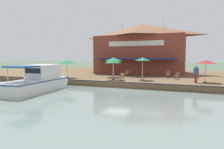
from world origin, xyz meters
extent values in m
plane|color=#4C5B47|center=(0.00, 0.00, 0.00)|extent=(220.00, 220.00, 0.00)
cube|color=brown|center=(-11.00, 0.00, 0.30)|extent=(22.00, 56.00, 0.60)
cube|color=#2D2D33|center=(-0.10, 0.00, 0.65)|extent=(0.20, 50.40, 0.10)
cube|color=brown|center=(-13.52, -0.59, 3.48)|extent=(8.24, 13.36, 5.76)
pyramid|color=brown|center=(-13.52, -0.59, 7.37)|extent=(8.65, 14.02, 2.03)
cube|color=navy|center=(-8.51, -0.59, 2.90)|extent=(1.80, 11.35, 0.16)
cube|color=silver|center=(-9.37, -0.59, 5.06)|extent=(0.08, 8.01, 0.70)
cylinder|color=silver|center=(-13.52, 2.75, 7.61)|extent=(0.06, 0.06, 2.50)
cube|color=#2D5193|center=(-13.34, 2.75, 8.71)|extent=(0.36, 0.03, 0.24)
cylinder|color=silver|center=(-13.52, -3.92, 7.38)|extent=(0.06, 0.06, 2.06)
cube|color=#B23338|center=(-13.34, -3.92, 8.26)|extent=(0.36, 0.03, 0.24)
cylinder|color=#B7B7B7|center=(-3.53, 8.22, 1.66)|extent=(0.06, 0.06, 2.11)
cylinder|color=#2D2D33|center=(-3.53, 8.22, 0.63)|extent=(0.36, 0.36, 0.06)
cone|color=maroon|center=(-3.53, 8.22, 2.66)|extent=(1.91, 1.91, 0.34)
cone|color=white|center=(-3.53, 8.22, 2.68)|extent=(1.19, 1.19, 0.27)
sphere|color=white|center=(-3.53, 8.22, 2.83)|extent=(0.08, 0.08, 0.08)
cylinder|color=#B7B7B7|center=(-4.99, -2.31, 1.65)|extent=(0.06, 0.06, 2.10)
cylinder|color=#2D2D33|center=(-4.99, -2.31, 0.63)|extent=(0.36, 0.36, 0.06)
cone|color=#19663D|center=(-4.99, -2.31, 2.63)|extent=(2.05, 2.05, 0.49)
cone|color=silver|center=(-4.99, -2.31, 2.65)|extent=(1.27, 1.27, 0.39)
sphere|color=silver|center=(-4.99, -2.31, 2.88)|extent=(0.08, 0.08, 0.08)
cylinder|color=#B7B7B7|center=(-3.38, 1.82, 1.78)|extent=(0.06, 0.06, 2.36)
cylinder|color=#2D2D33|center=(-3.38, 1.82, 0.63)|extent=(0.36, 0.36, 0.06)
cone|color=#19663D|center=(-3.38, 1.82, 2.91)|extent=(1.73, 1.73, 0.33)
cone|color=silver|center=(-3.38, 1.82, 2.93)|extent=(1.07, 1.07, 0.27)
sphere|color=silver|center=(-3.38, 1.82, 3.08)|extent=(0.08, 0.08, 0.08)
cylinder|color=#B7B7B7|center=(-2.52, -1.30, 1.77)|extent=(0.06, 0.06, 2.33)
cylinder|color=#2D2D33|center=(-2.52, -1.30, 0.63)|extent=(0.36, 0.36, 0.06)
cone|color=#19663D|center=(-2.52, -1.30, 2.88)|extent=(1.99, 1.99, 0.37)
cone|color=silver|center=(-2.52, -1.30, 2.90)|extent=(1.23, 1.23, 0.30)
sphere|color=silver|center=(-2.52, -1.30, 3.06)|extent=(0.08, 0.08, 0.08)
cylinder|color=#B7B7B7|center=(-2.25, -7.28, 1.62)|extent=(0.06, 0.06, 2.05)
cylinder|color=#2D2D33|center=(-2.25, -7.28, 0.63)|extent=(0.36, 0.36, 0.06)
cone|color=#19663D|center=(-2.25, -7.28, 2.58)|extent=(2.23, 2.23, 0.44)
cone|color=silver|center=(-2.25, -7.28, 2.60)|extent=(1.38, 1.38, 0.35)
sphere|color=silver|center=(-2.25, -7.28, 2.80)|extent=(0.08, 0.08, 0.08)
cube|color=brown|center=(-6.08, 4.54, 0.81)|extent=(0.04, 0.04, 0.42)
cube|color=brown|center=(-6.07, 4.14, 0.81)|extent=(0.04, 0.04, 0.42)
cube|color=brown|center=(-6.48, 4.53, 0.81)|extent=(0.04, 0.04, 0.42)
cube|color=brown|center=(-6.47, 4.13, 0.81)|extent=(0.04, 0.04, 0.42)
cube|color=brown|center=(-6.28, 4.33, 1.03)|extent=(0.45, 0.45, 0.05)
cube|color=brown|center=(-6.48, 4.33, 1.25)|extent=(0.05, 0.44, 0.40)
cube|color=brown|center=(-5.95, -0.74, 0.81)|extent=(0.05, 0.05, 0.42)
cube|color=brown|center=(-6.06, -1.13, 0.81)|extent=(0.05, 0.05, 0.42)
cube|color=brown|center=(-6.33, -0.63, 0.81)|extent=(0.05, 0.05, 0.42)
cube|color=brown|center=(-6.44, -1.02, 0.81)|extent=(0.05, 0.05, 0.42)
cube|color=brown|center=(-6.19, -0.88, 1.03)|extent=(0.54, 0.54, 0.05)
cube|color=brown|center=(-6.39, -0.83, 1.25)|extent=(0.16, 0.43, 0.40)
cube|color=brown|center=(-1.05, 0.26, 0.81)|extent=(0.04, 0.04, 0.42)
cube|color=brown|center=(-1.08, -0.14, 0.81)|extent=(0.04, 0.04, 0.42)
cube|color=brown|center=(-1.45, 0.29, 0.81)|extent=(0.04, 0.04, 0.42)
cube|color=brown|center=(-1.48, -0.11, 0.81)|extent=(0.04, 0.04, 0.42)
cube|color=brown|center=(-1.27, 0.08, 1.03)|extent=(0.47, 0.47, 0.05)
cube|color=brown|center=(-1.47, 0.09, 1.25)|extent=(0.07, 0.44, 0.40)
cube|color=brown|center=(-4.64, 5.51, 0.81)|extent=(0.05, 0.05, 0.42)
cube|color=brown|center=(-4.80, 5.14, 0.81)|extent=(0.05, 0.05, 0.42)
cube|color=brown|center=(-5.01, 5.66, 0.81)|extent=(0.05, 0.05, 0.42)
cube|color=brown|center=(-5.17, 5.30, 0.81)|extent=(0.05, 0.05, 0.42)
cube|color=brown|center=(-4.91, 5.40, 1.03)|extent=(0.58, 0.58, 0.05)
cube|color=brown|center=(-5.09, 5.48, 1.25)|extent=(0.21, 0.42, 0.40)
cylinder|color=#B23338|center=(-2.66, 7.40, 1.01)|extent=(0.13, 0.13, 0.83)
cylinder|color=#B23338|center=(-2.77, 7.27, 1.01)|extent=(0.13, 0.13, 0.83)
cylinder|color=#2D5193|center=(-2.72, 7.33, 1.76)|extent=(0.48, 0.48, 0.66)
sphere|color=#9E7051|center=(-2.72, 7.33, 2.20)|extent=(0.22, 0.22, 0.22)
cube|color=silver|center=(4.81, -5.85, 0.62)|extent=(6.54, 2.64, 1.08)
ellipsoid|color=silver|center=(1.59, -5.98, 0.62)|extent=(2.36, 2.35, 1.08)
cube|color=#2D4C84|center=(4.81, -5.85, 1.08)|extent=(6.61, 2.69, 0.10)
cube|color=white|center=(3.67, -5.90, 1.80)|extent=(2.98, 2.02, 1.28)
cube|color=black|center=(5.11, -5.84, 1.96)|extent=(0.13, 1.67, 0.45)
cube|color=#2D4C84|center=(6.33, -5.79, 2.38)|extent=(2.08, 2.11, 0.13)
cylinder|color=silver|center=(6.89, -4.93, 1.77)|extent=(0.05, 0.05, 1.22)
cylinder|color=silver|center=(6.96, -6.60, 1.77)|extent=(0.05, 0.05, 1.22)
cylinder|color=silver|center=(1.33, -5.99, 1.46)|extent=(0.12, 1.91, 0.04)
cylinder|color=#473323|center=(-0.35, -12.09, 0.97)|extent=(0.18, 0.18, 0.75)
cylinder|color=#2D2D33|center=(-0.35, -12.09, 1.37)|extent=(0.22, 0.22, 0.04)
cylinder|color=brown|center=(-19.88, -4.28, 2.14)|extent=(0.37, 0.37, 3.07)
sphere|color=#427A38|center=(-19.88, -4.28, 5.23)|extent=(4.15, 4.15, 4.15)
sphere|color=#427A38|center=(-19.05, -4.90, 4.81)|extent=(2.90, 2.90, 2.90)
cylinder|color=brown|center=(-17.20, -8.44, 2.12)|extent=(0.44, 0.44, 3.05)
sphere|color=#427A38|center=(-17.20, -8.44, 4.96)|extent=(3.51, 3.51, 3.51)
sphere|color=#427A38|center=(-16.49, -8.97, 4.61)|extent=(2.46, 2.46, 2.46)
camera|label=1|loc=(18.54, 6.65, 3.15)|focal=32.00mm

